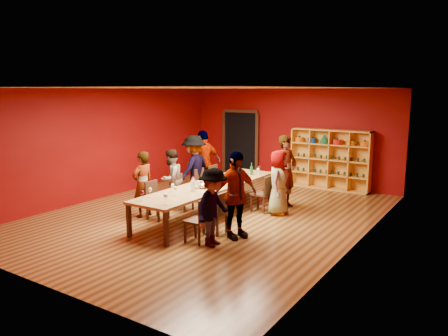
{
  "coord_description": "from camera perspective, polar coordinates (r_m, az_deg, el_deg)",
  "views": [
    {
      "loc": [
        5.77,
        -8.25,
        2.97
      ],
      "look_at": [
        0.27,
        0.19,
        1.15
      ],
      "focal_mm": 35.0,
      "sensor_mm": 36.0,
      "label": 1
    }
  ],
  "objects": [
    {
      "name": "wine_glass_3",
      "position": [
        8.98,
        -10.64,
        -3.24
      ],
      "size": [
        0.08,
        0.08,
        0.21
      ],
      "color": "white",
      "rests_on": "tasting_table"
    },
    {
      "name": "doorway",
      "position": [
        14.88,
        2.23,
        3.11
      ],
      "size": [
        1.4,
        0.17,
        2.3
      ],
      "color": "black",
      "rests_on": "ground"
    },
    {
      "name": "spittoon_bowl",
      "position": [
        9.96,
        -2.7,
        -2.23
      ],
      "size": [
        0.29,
        0.29,
        0.16
      ],
      "primitive_type": "ellipsoid",
      "color": "silver",
      "rests_on": "tasting_table"
    },
    {
      "name": "wine_glass_9",
      "position": [
        10.85,
        2.05,
        -0.83
      ],
      "size": [
        0.08,
        0.08,
        0.19
      ],
      "color": "white",
      "rests_on": "tasting_table"
    },
    {
      "name": "wine_glass_15",
      "position": [
        10.35,
        -4.05,
        -1.41
      ],
      "size": [
        0.07,
        0.07,
        0.18
      ],
      "color": "white",
      "rests_on": "tasting_table"
    },
    {
      "name": "chair_person_right_0",
      "position": [
        8.57,
        -3.1,
        -6.54
      ],
      "size": [
        0.42,
        0.42,
        0.89
      ],
      "color": "black",
      "rests_on": "ground"
    },
    {
      "name": "wine_bottle",
      "position": [
        11.48,
        3.61,
        -0.31
      ],
      "size": [
        0.1,
        0.1,
        0.32
      ],
      "color": "#163D1D",
      "rests_on": "tasting_table"
    },
    {
      "name": "wine_glass_10",
      "position": [
        8.61,
        -7.64,
        -3.68
      ],
      "size": [
        0.09,
        0.09,
        0.22
      ],
      "color": "white",
      "rests_on": "tasting_table"
    },
    {
      "name": "wine_glass_16",
      "position": [
        9.47,
        -3.24,
        -2.37
      ],
      "size": [
        0.08,
        0.08,
        0.21
      ],
      "color": "white",
      "rests_on": "tasting_table"
    },
    {
      "name": "person_left_4",
      "position": [
        12.32,
        -2.63,
        0.67
      ],
      "size": [
        0.84,
        1.19,
        1.84
      ],
      "primitive_type": "imported",
      "rotation": [
        0.0,
        0.0,
        -1.94
      ],
      "color": "beige",
      "rests_on": "ground"
    },
    {
      "name": "wine_glass_14",
      "position": [
        11.49,
        4.48,
        -0.24
      ],
      "size": [
        0.07,
        0.07,
        0.19
      ],
      "color": "white",
      "rests_on": "tasting_table"
    },
    {
      "name": "person_right_0",
      "position": [
        8.33,
        -1.42,
        -5.15
      ],
      "size": [
        0.47,
        1.0,
        1.51
      ],
      "primitive_type": "imported",
      "rotation": [
        0.0,
        0.0,
        1.64
      ],
      "color": "white",
      "rests_on": "ground"
    },
    {
      "name": "room_shell",
      "position": [
        10.17,
        -1.88,
        1.93
      ],
      "size": [
        7.1,
        9.1,
        3.04
      ],
      "color": "#553516",
      "rests_on": "ground"
    },
    {
      "name": "person_right_3",
      "position": [
        10.5,
        7.13,
        -1.88
      ],
      "size": [
        0.55,
        0.83,
        1.56
      ],
      "primitive_type": "imported",
      "rotation": [
        0.0,
        0.0,
        1.76
      ],
      "color": "#526FAA",
      "rests_on": "ground"
    },
    {
      "name": "chair_person_left_3",
      "position": [
        11.64,
        -2.82,
        -2.04
      ],
      "size": [
        0.42,
        0.42,
        0.89
      ],
      "color": "black",
      "rests_on": "ground"
    },
    {
      "name": "wine_glass_17",
      "position": [
        9.94,
        -3.39,
        -1.9
      ],
      "size": [
        0.07,
        0.07,
        0.18
      ],
      "color": "white",
      "rests_on": "tasting_table"
    },
    {
      "name": "wine_glass_11",
      "position": [
        11.83,
        1.35,
        0.07
      ],
      "size": [
        0.07,
        0.07,
        0.18
      ],
      "color": "white",
      "rests_on": "tasting_table"
    },
    {
      "name": "chair_person_right_1",
      "position": [
        9.06,
        -0.76,
        -5.59
      ],
      "size": [
        0.42,
        0.42,
        0.89
      ],
      "color": "black",
      "rests_on": "ground"
    },
    {
      "name": "chair_person_left_1",
      "position": [
        10.22,
        -9.01,
        -3.89
      ],
      "size": [
        0.42,
        0.42,
        0.89
      ],
      "color": "black",
      "rests_on": "ground"
    },
    {
      "name": "wine_glass_4",
      "position": [
        11.06,
        -0.96,
        -0.6
      ],
      "size": [
        0.08,
        0.08,
        0.19
      ],
      "color": "white",
      "rests_on": "tasting_table"
    },
    {
      "name": "wine_glass_12",
      "position": [
        11.19,
        -0.4,
        -0.51
      ],
      "size": [
        0.07,
        0.07,
        0.18
      ],
      "color": "white",
      "rests_on": "tasting_table"
    },
    {
      "name": "wine_glass_1",
      "position": [
        10.23,
        -0.18,
        -1.54
      ],
      "size": [
        0.07,
        0.07,
        0.18
      ],
      "color": "white",
      "rests_on": "tasting_table"
    },
    {
      "name": "tasting_table",
      "position": [
        10.31,
        -1.85,
        -2.47
      ],
      "size": [
        1.1,
        4.5,
        0.75
      ],
      "color": "#A47F44",
      "rests_on": "ground"
    },
    {
      "name": "chair_person_left_4",
      "position": [
        12.16,
        -1.01,
        -1.49
      ],
      "size": [
        0.42,
        0.42,
        0.89
      ],
      "color": "black",
      "rests_on": "ground"
    },
    {
      "name": "carafe_b",
      "position": [
        9.63,
        -4.04,
        -2.34
      ],
      "size": [
        0.11,
        0.11,
        0.28
      ],
      "color": "white",
      "rests_on": "tasting_table"
    },
    {
      "name": "carafe_a",
      "position": [
        10.62,
        -1.75,
        -1.14
      ],
      "size": [
        0.11,
        0.11,
        0.28
      ],
      "color": "white",
      "rests_on": "tasting_table"
    },
    {
      "name": "person_left_2",
      "position": [
        11.04,
        -6.94,
        -1.43
      ],
      "size": [
        0.47,
        0.76,
        1.5
      ],
      "primitive_type": "imported",
      "rotation": [
        0.0,
        0.0,
        -1.47
      ],
      "color": "tan",
      "rests_on": "ground"
    },
    {
      "name": "wine_glass_2",
      "position": [
        11.6,
        4.63,
        -0.01
      ],
      "size": [
        0.09,
        0.09,
        0.22
      ],
      "color": "white",
      "rests_on": "tasting_table"
    },
    {
      "name": "person_left_3",
      "position": [
        11.72,
        -3.94,
        -0.03
      ],
      "size": [
        0.51,
        1.16,
        1.77
      ],
      "primitive_type": "imported",
      "rotation": [
        0.0,
        0.0,
        -1.53
      ],
      "color": "#5E86C2",
      "rests_on": "ground"
    },
    {
      "name": "chair_person_right_4",
      "position": [
        11.3,
        6.77,
        -2.47
      ],
      "size": [
        0.42,
        0.42,
        0.89
      ],
      "color": "black",
      "rests_on": "ground"
    },
    {
      "name": "wine_glass_6",
      "position": [
        9.61,
        -6.73,
        -2.33
      ],
      "size": [
        0.08,
        0.08,
        0.19
      ],
      "color": "white",
      "rests_on": "tasting_table"
    },
    {
      "name": "chair_person_left_2",
      "position": [
        10.91,
        -5.7,
        -2.91
      ],
      "size": [
        0.42,
        0.42,
        0.89
      ],
      "color": "black",
      "rests_on": "ground"
    },
    {
      "name": "person_left_1",
      "position": [
        10.4,
        -10.56,
        -2.09
      ],
      "size": [
        0.47,
        0.61,
        1.56
      ],
      "primitive_type": "imported",
      "rotation": [
        0.0,
        0.0,
        -1.67
      ],
      "color": "#525358",
      "rests_on": "ground"
    },
    {
      "name": "chair_person_right_3",
      "position": [
        10.73,
        5.22,
        -3.12
      ],
      "size": [
        0.42,
        0.42,
        0.89
      ],
      "color": "black",
      "rests_on": "ground"
    },
    {
      "name": "person_right_1",
      "position": [
        8.75,
        1.48,
        -3.56
      ],
      "size": [
        0.84,
        1.14,
        1.76
      ],
      "primitive_type": "imported",
      "rotation": [
        0.0,
        0.0,
        1.17
      ],
      "color": "#121433",
      "rests_on": "ground"
    },
    {
      "name": "wine_glass_8",
      "position": [
        9.31,
        -6.37,
        -2.71
      ],
      "size": [
        0.08,
        0.08,
        0.19
      ],
      "color": "white",
      "rests_on": "tasting_table"
    },
    {
      "name": "wine_glass_5",
      "position": [
        10.43,
        -0.14,
        -1.22
      ],
      "size": [
        0.08,
        0.08,
        0.2
      ],
      "color": "white",
      "rests_on": "tasting_table"
    },
    {
      "name": "person_right_4",
      "position": [
        11.09,
        8.12,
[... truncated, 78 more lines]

